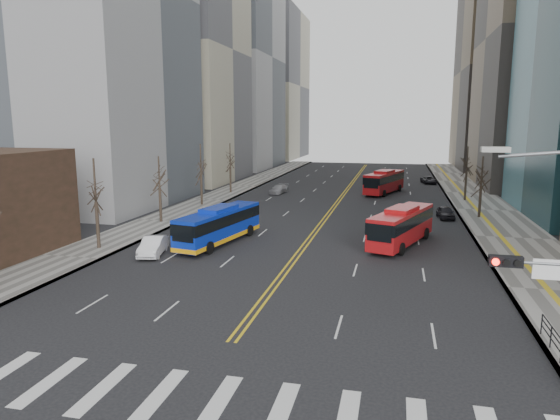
{
  "coord_description": "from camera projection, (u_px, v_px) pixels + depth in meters",
  "views": [
    {
      "loc": [
        7.24,
        -15.81,
        10.21
      ],
      "look_at": [
        0.16,
        14.35,
        4.7
      ],
      "focal_mm": 32.0,
      "sensor_mm": 36.0,
      "label": 1
    }
  ],
  "objects": [
    {
      "name": "street_trees",
      "position": [
        256.0,
        173.0,
        52.45
      ],
      "size": [
        35.2,
        47.2,
        7.6
      ],
      "color": "#2B221A",
      "rests_on": "ground"
    },
    {
      "name": "red_bus_far",
      "position": [
        384.0,
        181.0,
        71.47
      ],
      "size": [
        5.55,
        10.73,
        3.35
      ],
      "color": "#B31316",
      "rests_on": "ground"
    },
    {
      "name": "office_towers",
      "position": [
        357.0,
        35.0,
        80.02
      ],
      "size": [
        83.0,
        134.0,
        58.0
      ],
      "color": "gray",
      "rests_on": "ground"
    },
    {
      "name": "car_dark_mid",
      "position": [
        446.0,
        212.0,
        53.15
      ],
      "size": [
        1.89,
        3.93,
        1.3
      ],
      "primitive_type": "imported",
      "rotation": [
        0.0,
        0.0,
        0.1
      ],
      "color": "black",
      "rests_on": "ground"
    },
    {
      "name": "sidewalk_left",
      "position": [
        210.0,
        200.0,
        65.4
      ],
      "size": [
        5.0,
        130.0,
        0.15
      ],
      "primitive_type": "cube",
      "color": "#65635F",
      "rests_on": "ground"
    },
    {
      "name": "car_dark_far",
      "position": [
        429.0,
        180.0,
        83.15
      ],
      "size": [
        2.75,
        4.5,
        1.16
      ],
      "primitive_type": "imported",
      "rotation": [
        0.0,
        0.0,
        0.21
      ],
      "color": "black",
      "rests_on": "ground"
    },
    {
      "name": "sidewalk_right",
      "position": [
        486.0,
        210.0,
        57.75
      ],
      "size": [
        7.0,
        130.0,
        0.15
      ],
      "primitive_type": "cube",
      "color": "#65635F",
      "rests_on": "ground"
    },
    {
      "name": "ground",
      "position": [
        188.0,
        400.0,
        18.57
      ],
      "size": [
        220.0,
        220.0,
        0.0
      ],
      "primitive_type": "plane",
      "color": "black"
    },
    {
      "name": "car_silver",
      "position": [
        279.0,
        189.0,
        71.76
      ],
      "size": [
        2.31,
        4.52,
        1.26
      ],
      "primitive_type": "imported",
      "rotation": [
        0.0,
        0.0,
        -0.13
      ],
      "color": "#939297",
      "rests_on": "ground"
    },
    {
      "name": "car_white",
      "position": [
        153.0,
        246.0,
        38.61
      ],
      "size": [
        2.42,
        4.55,
        1.43
      ],
      "primitive_type": "imported",
      "rotation": [
        0.0,
        0.0,
        0.22
      ],
      "color": "silver",
      "rests_on": "ground"
    },
    {
      "name": "crosswalk",
      "position": [
        188.0,
        399.0,
        18.57
      ],
      "size": [
        26.7,
        4.0,
        0.01
      ],
      "color": "silver",
      "rests_on": "ground"
    },
    {
      "name": "centerline",
      "position": [
        344.0,
        194.0,
        71.29
      ],
      "size": [
        0.55,
        100.0,
        0.01
      ],
      "color": "gold",
      "rests_on": "ground"
    },
    {
      "name": "red_bus_near",
      "position": [
        402.0,
        224.0,
        41.57
      ],
      "size": [
        5.53,
        10.24,
        3.21
      ],
      "color": "#B31316",
      "rests_on": "ground"
    },
    {
      "name": "blue_bus",
      "position": [
        219.0,
        224.0,
        42.2
      ],
      "size": [
        4.23,
        10.91,
        3.14
      ],
      "color": "#0C29B4",
      "rests_on": "ground"
    }
  ]
}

